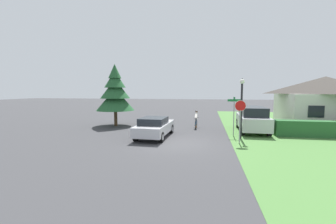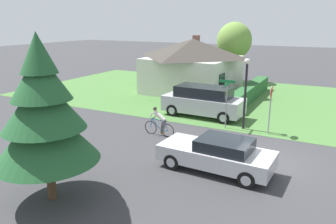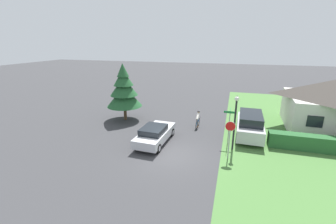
{
  "view_description": "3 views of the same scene",
  "coord_description": "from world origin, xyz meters",
  "px_view_note": "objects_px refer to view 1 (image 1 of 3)",
  "views": [
    {
      "loc": [
        1.82,
        -13.27,
        3.18
      ],
      "look_at": [
        -1.37,
        4.74,
        1.43
      ],
      "focal_mm": 24.0,
      "sensor_mm": 36.0,
      "label": 1
    },
    {
      "loc": [
        -13.36,
        -2.33,
        5.82
      ],
      "look_at": [
        -0.97,
        4.15,
        1.92
      ],
      "focal_mm": 35.0,
      "sensor_mm": 36.0,
      "label": 2
    },
    {
      "loc": [
        3.71,
        -13.35,
        7.43
      ],
      "look_at": [
        -1.75,
        5.12,
        1.38
      ],
      "focal_mm": 24.0,
      "sensor_mm": 36.0,
      "label": 3
    }
  ],
  "objects_px": {
    "street_name_sign": "(234,109)",
    "conifer_tall_near": "(115,93)",
    "parked_suv_right": "(252,119)",
    "cottage_house": "(324,101)",
    "cyclist": "(196,120)",
    "street_lamp": "(242,101)",
    "stop_sign": "(240,114)",
    "sedan_left_lane": "(155,127)"
  },
  "relations": [
    {
      "from": "street_name_sign",
      "to": "street_lamp",
      "type": "bearing_deg",
      "value": -68.67
    },
    {
      "from": "street_lamp",
      "to": "cottage_house",
      "type": "bearing_deg",
      "value": 39.6
    },
    {
      "from": "stop_sign",
      "to": "street_name_sign",
      "type": "height_order",
      "value": "street_name_sign"
    },
    {
      "from": "sedan_left_lane",
      "to": "cottage_house",
      "type": "bearing_deg",
      "value": -60.29
    },
    {
      "from": "sedan_left_lane",
      "to": "street_name_sign",
      "type": "height_order",
      "value": "street_name_sign"
    },
    {
      "from": "cottage_house",
      "to": "parked_suv_right",
      "type": "relative_size",
      "value": 1.51
    },
    {
      "from": "street_lamp",
      "to": "parked_suv_right",
      "type": "bearing_deg",
      "value": 66.67
    },
    {
      "from": "sedan_left_lane",
      "to": "street_lamp",
      "type": "distance_m",
      "value": 6.02
    },
    {
      "from": "parked_suv_right",
      "to": "cottage_house",
      "type": "bearing_deg",
      "value": -59.86
    },
    {
      "from": "cyclist",
      "to": "stop_sign",
      "type": "xyz_separation_m",
      "value": [
        2.86,
        -5.04,
        1.09
      ]
    },
    {
      "from": "sedan_left_lane",
      "to": "cyclist",
      "type": "bearing_deg",
      "value": -30.0
    },
    {
      "from": "sedan_left_lane",
      "to": "parked_suv_right",
      "type": "xyz_separation_m",
      "value": [
        6.99,
        3.39,
        0.28
      ]
    },
    {
      "from": "parked_suv_right",
      "to": "stop_sign",
      "type": "relative_size",
      "value": 1.94
    },
    {
      "from": "cottage_house",
      "to": "street_name_sign",
      "type": "bearing_deg",
      "value": -143.31
    },
    {
      "from": "cyclist",
      "to": "street_name_sign",
      "type": "height_order",
      "value": "street_name_sign"
    },
    {
      "from": "sedan_left_lane",
      "to": "conifer_tall_near",
      "type": "relative_size",
      "value": 0.83
    },
    {
      "from": "street_lamp",
      "to": "street_name_sign",
      "type": "height_order",
      "value": "street_lamp"
    },
    {
      "from": "sedan_left_lane",
      "to": "cyclist",
      "type": "xyz_separation_m",
      "value": [
        2.61,
        4.1,
        0.02
      ]
    },
    {
      "from": "cyclist",
      "to": "conifer_tall_near",
      "type": "xyz_separation_m",
      "value": [
        -7.25,
        0.13,
        2.28
      ]
    },
    {
      "from": "cottage_house",
      "to": "street_lamp",
      "type": "bearing_deg",
      "value": -137.94
    },
    {
      "from": "conifer_tall_near",
      "to": "cottage_house",
      "type": "bearing_deg",
      "value": 8.72
    },
    {
      "from": "parked_suv_right",
      "to": "street_name_sign",
      "type": "distance_m",
      "value": 2.73
    },
    {
      "from": "stop_sign",
      "to": "street_lamp",
      "type": "relative_size",
      "value": 0.65
    },
    {
      "from": "parked_suv_right",
      "to": "street_name_sign",
      "type": "height_order",
      "value": "street_name_sign"
    },
    {
      "from": "stop_sign",
      "to": "street_lamp",
      "type": "bearing_deg",
      "value": -102.02
    },
    {
      "from": "cottage_house",
      "to": "conifer_tall_near",
      "type": "relative_size",
      "value": 1.37
    },
    {
      "from": "stop_sign",
      "to": "conifer_tall_near",
      "type": "height_order",
      "value": "conifer_tall_near"
    },
    {
      "from": "street_name_sign",
      "to": "conifer_tall_near",
      "type": "relative_size",
      "value": 0.5
    },
    {
      "from": "conifer_tall_near",
      "to": "cyclist",
      "type": "bearing_deg",
      "value": -1.03
    },
    {
      "from": "cyclist",
      "to": "street_lamp",
      "type": "bearing_deg",
      "value": -137.12
    },
    {
      "from": "cottage_house",
      "to": "stop_sign",
      "type": "distance_m",
      "value": 11.45
    },
    {
      "from": "stop_sign",
      "to": "conifer_tall_near",
      "type": "distance_m",
      "value": 11.41
    },
    {
      "from": "cyclist",
      "to": "stop_sign",
      "type": "distance_m",
      "value": 5.89
    },
    {
      "from": "parked_suv_right",
      "to": "street_name_sign",
      "type": "xyz_separation_m",
      "value": [
        -1.62,
        -2.0,
        0.91
      ]
    },
    {
      "from": "cyclist",
      "to": "conifer_tall_near",
      "type": "height_order",
      "value": "conifer_tall_near"
    },
    {
      "from": "cottage_house",
      "to": "sedan_left_lane",
      "type": "height_order",
      "value": "cottage_house"
    },
    {
      "from": "cyclist",
      "to": "street_lamp",
      "type": "relative_size",
      "value": 0.44
    },
    {
      "from": "stop_sign",
      "to": "street_name_sign",
      "type": "distance_m",
      "value": 2.33
    },
    {
      "from": "stop_sign",
      "to": "street_lamp",
      "type": "height_order",
      "value": "street_lamp"
    },
    {
      "from": "street_name_sign",
      "to": "conifer_tall_near",
      "type": "distance_m",
      "value": 10.46
    },
    {
      "from": "street_lamp",
      "to": "conifer_tall_near",
      "type": "height_order",
      "value": "conifer_tall_near"
    },
    {
      "from": "sedan_left_lane",
      "to": "conifer_tall_near",
      "type": "height_order",
      "value": "conifer_tall_near"
    }
  ]
}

